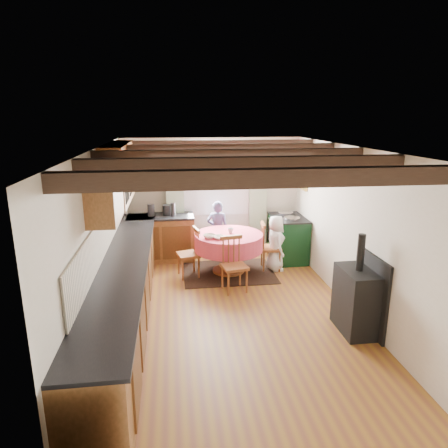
{
  "coord_description": "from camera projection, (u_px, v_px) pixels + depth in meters",
  "views": [
    {
      "loc": [
        -0.8,
        -5.3,
        2.82
      ],
      "look_at": [
        0.0,
        0.8,
        1.15
      ],
      "focal_mm": 32.12,
      "sensor_mm": 36.0,
      "label": 1
    }
  ],
  "objects": [
    {
      "name": "floor",
      "position": [
        231.0,
        313.0,
        5.91
      ],
      "size": [
        3.6,
        5.5,
        0.0
      ],
      "primitive_type": "cube",
      "color": "#936120",
      "rests_on": "ground"
    },
    {
      "name": "ceiling",
      "position": [
        232.0,
        148.0,
        5.28
      ],
      "size": [
        3.6,
        5.5,
        0.0
      ],
      "primitive_type": "cube",
      "color": "white",
      "rests_on": "ground"
    },
    {
      "name": "wall_back",
      "position": [
        212.0,
        197.0,
        8.23
      ],
      "size": [
        3.6,
        0.0,
        2.4
      ],
      "primitive_type": "cube",
      "color": "silver",
      "rests_on": "ground"
    },
    {
      "name": "wall_front",
      "position": [
        286.0,
        342.0,
        2.97
      ],
      "size": [
        3.6,
        0.0,
        2.4
      ],
      "primitive_type": "cube",
      "color": "silver",
      "rests_on": "ground"
    },
    {
      "name": "wall_left",
      "position": [
        99.0,
        240.0,
        5.37
      ],
      "size": [
        0.0,
        5.5,
        2.4
      ],
      "primitive_type": "cube",
      "color": "silver",
      "rests_on": "ground"
    },
    {
      "name": "wall_right",
      "position": [
        354.0,
        231.0,
        5.82
      ],
      "size": [
        0.0,
        5.5,
        2.4
      ],
      "primitive_type": "cube",
      "color": "silver",
      "rests_on": "ground"
    },
    {
      "name": "beam_a",
      "position": [
        267.0,
        178.0,
        3.39
      ],
      "size": [
        3.6,
        0.16,
        0.16
      ],
      "primitive_type": "cube",
      "color": "#34251A",
      "rests_on": "ceiling"
    },
    {
      "name": "beam_b",
      "position": [
        246.0,
        164.0,
        4.35
      ],
      "size": [
        3.6,
        0.16,
        0.16
      ],
      "primitive_type": "cube",
      "color": "#34251A",
      "rests_on": "ceiling"
    },
    {
      "name": "beam_c",
      "position": [
        232.0,
        155.0,
        5.31
      ],
      "size": [
        3.6,
        0.16,
        0.16
      ],
      "primitive_type": "cube",
      "color": "#34251A",
      "rests_on": "ceiling"
    },
    {
      "name": "beam_d",
      "position": [
        222.0,
        149.0,
        6.26
      ],
      "size": [
        3.6,
        0.16,
        0.16
      ],
      "primitive_type": "cube",
      "color": "#34251A",
      "rests_on": "ceiling"
    },
    {
      "name": "beam_e",
      "position": [
        215.0,
        145.0,
        7.22
      ],
      "size": [
        3.6,
        0.16,
        0.16
      ],
      "primitive_type": "cube",
      "color": "#34251A",
      "rests_on": "ceiling"
    },
    {
      "name": "splash_left",
      "position": [
        104.0,
        234.0,
        5.66
      ],
      "size": [
        0.02,
        4.5,
        0.55
      ],
      "primitive_type": "cube",
      "color": "beige",
      "rests_on": "wall_left"
    },
    {
      "name": "splash_back",
      "position": [
        163.0,
        198.0,
        8.08
      ],
      "size": [
        1.4,
        0.02,
        0.55
      ],
      "primitive_type": "cube",
      "color": "beige",
      "rests_on": "wall_back"
    },
    {
      "name": "base_cabinet_left",
      "position": [
        125.0,
        291.0,
        5.61
      ],
      "size": [
        0.6,
        5.3,
        0.88
      ],
      "primitive_type": "cube",
      "color": "#9F6037",
      "rests_on": "floor"
    },
    {
      "name": "base_cabinet_back",
      "position": [
        161.0,
        239.0,
        8.01
      ],
      "size": [
        1.3,
        0.6,
        0.88
      ],
      "primitive_type": "cube",
      "color": "#9F6037",
      "rests_on": "floor"
    },
    {
      "name": "worktop_left",
      "position": [
        125.0,
        260.0,
        5.49
      ],
      "size": [
        0.64,
        5.3,
        0.04
      ],
      "primitive_type": "cube",
      "color": "black",
      "rests_on": "base_cabinet_left"
    },
    {
      "name": "worktop_back",
      "position": [
        160.0,
        217.0,
        7.87
      ],
      "size": [
        1.3,
        0.64,
        0.04
      ],
      "primitive_type": "cube",
      "color": "black",
      "rests_on": "base_cabinet_back"
    },
    {
      "name": "wall_cabinet_glass",
      "position": [
        119.0,
        172.0,
        6.34
      ],
      "size": [
        0.34,
        1.8,
        0.9
      ],
      "primitive_type": "cube",
      "color": "#9F6037",
      "rests_on": "wall_left"
    },
    {
      "name": "wall_cabinet_solid",
      "position": [
        104.0,
        193.0,
        4.92
      ],
      "size": [
        0.34,
        0.9,
        0.7
      ],
      "primitive_type": "cube",
      "color": "#9F6037",
      "rests_on": "wall_left"
    },
    {
      "name": "window_frame",
      "position": [
        216.0,
        178.0,
        8.12
      ],
      "size": [
        1.34,
        0.03,
        1.54
      ],
      "primitive_type": "cube",
      "color": "white",
      "rests_on": "wall_back"
    },
    {
      "name": "window_pane",
      "position": [
        216.0,
        178.0,
        8.13
      ],
      "size": [
        1.2,
        0.01,
        1.4
      ],
      "primitive_type": "cube",
      "color": "white",
      "rests_on": "wall_back"
    },
    {
      "name": "curtain_left",
      "position": [
        175.0,
        204.0,
        8.07
      ],
      "size": [
        0.35,
        0.1,
        2.1
      ],
      "primitive_type": "cube",
      "color": "#91A480",
      "rests_on": "wall_back"
    },
    {
      "name": "curtain_right",
      "position": [
        258.0,
        202.0,
        8.28
      ],
      "size": [
        0.35,
        0.1,
        2.1
      ],
      "primitive_type": "cube",
      "color": "#91A480",
      "rests_on": "wall_back"
    },
    {
      "name": "curtain_rod",
      "position": [
        217.0,
        148.0,
        7.88
      ],
      "size": [
        2.0,
        0.03,
        0.03
      ],
      "primitive_type": "cylinder",
      "rotation": [
        0.0,
        1.57,
        0.0
      ],
      "color": "black",
      "rests_on": "wall_back"
    },
    {
      "name": "wall_picture",
      "position": [
        303.0,
        174.0,
        7.89
      ],
      "size": [
        0.04,
        0.5,
        0.6
      ],
      "primitive_type": "cube",
      "color": "gold",
      "rests_on": "wall_right"
    },
    {
      "name": "wall_plate",
      "position": [
        263.0,
        172.0,
        8.2
      ],
      "size": [
        0.3,
        0.02,
        0.3
      ],
      "primitive_type": "cylinder",
      "rotation": [
        1.57,
        0.0,
        0.0
      ],
      "color": "silver",
      "rests_on": "wall_back"
    },
    {
      "name": "rug",
      "position": [
        229.0,
        272.0,
        7.44
      ],
      "size": [
        1.66,
        1.29,
        0.01
      ],
      "primitive_type": "cube",
      "color": "black",
      "rests_on": "floor"
    },
    {
      "name": "dining_table",
      "position": [
        229.0,
        253.0,
        7.34
      ],
      "size": [
        1.24,
        1.24,
        0.75
      ],
      "primitive_type": null,
      "color": "#BE3060",
      "rests_on": "floor"
    },
    {
      "name": "chair_near",
      "position": [
        234.0,
        265.0,
        6.56
      ],
      "size": [
        0.47,
        0.48,
        0.92
      ],
      "primitive_type": null,
      "rotation": [
        0.0,
        0.0,
        0.2
      ],
      "color": "brown",
      "rests_on": "floor"
    },
    {
      "name": "chair_left",
      "position": [
        188.0,
        253.0,
        7.16
      ],
      "size": [
        0.48,
        0.46,
        0.9
      ],
      "primitive_type": null,
      "rotation": [
        0.0,
        0.0,
        -1.36
      ],
      "color": "brown",
      "rests_on": "floor"
    },
    {
      "name": "chair_right",
      "position": [
        271.0,
        246.0,
        7.5
      ],
      "size": [
        0.44,
        0.43,
        0.91
      ],
      "primitive_type": null,
      "rotation": [
        0.0,
        0.0,
        1.47
      ],
      "color": "brown",
      "rests_on": "floor"
    },
    {
      "name": "aga_range",
      "position": [
        288.0,
        238.0,
        8.04
      ],
      "size": [
        0.63,
        0.97,
        0.9
      ],
      "primitive_type": null,
      "color": "black",
      "rests_on": "floor"
    },
    {
      "name": "cast_iron_stove",
      "position": [
        358.0,
        284.0,
        5.27
      ],
      "size": [
        0.41,
        0.68,
        1.36
      ],
      "primitive_type": null,
      "color": "black",
      "rests_on": "floor"
    },
    {
      "name": "child_far",
      "position": [
        218.0,
        230.0,
        8.01
      ],
      "size": [
        0.5,
        0.39,
        1.2
      ],
      "primitive_type": "imported",
      "rotation": [
        0.0,
        0.0,
        2.89
      ],
      "color": "#3F4366",
      "rests_on": "floor"
    },
    {
      "name": "child_right",
      "position": [
        275.0,
        243.0,
        7.45
      ],
      "size": [
        0.37,
        0.54,
        1.05
      ],
      "primitive_type": "imported",
      "rotation": [
        0.0,
        0.0,
        1.65
      ],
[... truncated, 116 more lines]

